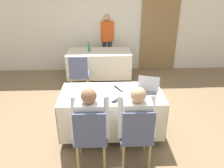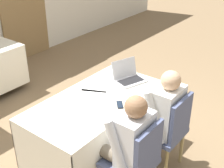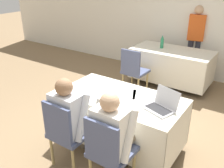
% 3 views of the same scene
% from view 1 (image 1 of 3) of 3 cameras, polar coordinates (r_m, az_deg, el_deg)
% --- Properties ---
extents(ground_plane, '(24.00, 24.00, 0.00)m').
position_cam_1_polar(ground_plane, '(3.85, -0.13, -12.46)').
color(ground_plane, '#846B4C').
extents(wall_back, '(12.00, 0.06, 2.70)m').
position_cam_1_polar(wall_back, '(6.24, -1.28, 15.69)').
color(wall_back, silver).
rests_on(wall_back, ground_plane).
extents(curtain_panel, '(1.03, 0.04, 2.65)m').
position_cam_1_polar(curtain_panel, '(6.38, 12.40, 15.12)').
color(curtain_panel, olive).
rests_on(curtain_panel, ground_plane).
extents(conference_table_near, '(1.62, 0.83, 0.76)m').
position_cam_1_polar(conference_table_near, '(3.53, -0.14, -5.00)').
color(conference_table_near, silver).
rests_on(conference_table_near, ground_plane).
extents(conference_table_far, '(1.62, 0.83, 0.76)m').
position_cam_1_polar(conference_table_far, '(5.69, -3.39, 6.73)').
color(conference_table_far, silver).
rests_on(conference_table_far, ground_plane).
extents(laptop, '(0.41, 0.38, 0.23)m').
position_cam_1_polar(laptop, '(3.46, 9.23, -1.66)').
color(laptop, '#B7B7BC').
rests_on(laptop, conference_table_near).
extents(cell_phone, '(0.15, 0.14, 0.01)m').
position_cam_1_polar(cell_phone, '(3.20, 1.00, -4.42)').
color(cell_phone, black).
rests_on(cell_phone, conference_table_near).
extents(paper_beside_laptop, '(0.32, 0.36, 0.00)m').
position_cam_1_polar(paper_beside_laptop, '(3.62, 2.79, -0.97)').
color(paper_beside_laptop, white).
rests_on(paper_beside_laptop, conference_table_near).
extents(paper_centre_table, '(0.25, 0.32, 0.00)m').
position_cam_1_polar(paper_centre_table, '(3.69, 8.15, -0.64)').
color(paper_centre_table, white).
rests_on(paper_centre_table, conference_table_near).
extents(paper_left_edge, '(0.32, 0.36, 0.00)m').
position_cam_1_polar(paper_left_edge, '(3.53, 0.44, -1.59)').
color(paper_left_edge, white).
rests_on(paper_left_edge, conference_table_near).
extents(water_bottle, '(0.07, 0.07, 0.29)m').
position_cam_1_polar(water_bottle, '(5.62, -6.02, 9.75)').
color(water_bottle, '#288456').
rests_on(water_bottle, conference_table_far).
extents(chair_near_left, '(0.44, 0.44, 0.92)m').
position_cam_1_polar(chair_near_left, '(2.97, -5.61, -13.08)').
color(chair_near_left, tan).
rests_on(chair_near_left, ground_plane).
extents(chair_near_right, '(0.44, 0.44, 0.92)m').
position_cam_1_polar(chair_near_right, '(2.99, 6.38, -12.77)').
color(chair_near_right, tan).
rests_on(chair_near_right, ground_plane).
extents(chair_far_spare, '(0.45, 0.45, 0.92)m').
position_cam_1_polar(chair_far_spare, '(4.95, -8.50, 2.91)').
color(chair_far_spare, tan).
rests_on(chair_far_spare, ground_plane).
extents(person_checkered_shirt, '(0.50, 0.52, 1.18)m').
position_cam_1_polar(person_checkered_shirt, '(2.96, -5.64, -9.40)').
color(person_checkered_shirt, '#665B4C').
rests_on(person_checkered_shirt, ground_plane).
extents(person_white_shirt, '(0.50, 0.52, 1.18)m').
position_cam_1_polar(person_white_shirt, '(2.98, 6.24, -9.12)').
color(person_white_shirt, '#665B4C').
rests_on(person_white_shirt, ground_plane).
extents(person_red_shirt, '(0.37, 0.27, 1.59)m').
position_cam_1_polar(person_red_shirt, '(6.29, -1.30, 11.71)').
color(person_red_shirt, '#33333D').
rests_on(person_red_shirt, ground_plane).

